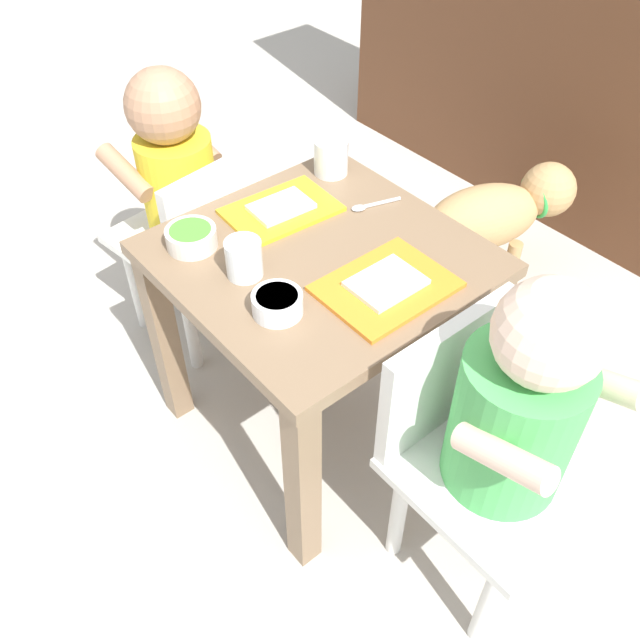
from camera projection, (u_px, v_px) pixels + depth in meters
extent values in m
plane|color=#B2ADA3|center=(320.00, 418.00, 1.46)|extent=(7.00, 7.00, 0.00)
cube|color=#7A6047|center=(320.00, 259.00, 1.15)|extent=(0.50, 0.50, 0.03)
cube|color=#7A6047|center=(165.00, 340.00, 1.33)|extent=(0.04, 0.04, 0.43)
cube|color=#7A6047|center=(303.00, 487.00, 1.09)|extent=(0.04, 0.04, 0.43)
cube|color=#7A6047|center=(332.00, 252.00, 1.53)|extent=(0.04, 0.04, 0.43)
cube|color=#7A6047|center=(480.00, 360.00, 1.29)|extent=(0.04, 0.04, 0.43)
cube|color=silver|center=(188.00, 236.00, 1.49)|extent=(0.32, 0.32, 0.02)
cube|color=silver|center=(221.00, 214.00, 1.35)|extent=(0.06, 0.27, 0.22)
cylinder|color=yellow|center=(180.00, 188.00, 1.41)|extent=(0.16, 0.16, 0.23)
sphere|color=#A87A5B|center=(163.00, 106.00, 1.29)|extent=(0.15, 0.15, 0.15)
cylinder|color=silver|center=(201.00, 246.00, 1.69)|extent=(0.03, 0.03, 0.26)
cylinder|color=silver|center=(135.00, 285.00, 1.58)|extent=(0.03, 0.03, 0.26)
cylinder|color=silver|center=(256.00, 281.00, 1.59)|extent=(0.03, 0.03, 0.26)
cylinder|color=silver|center=(190.00, 325.00, 1.49)|extent=(0.03, 0.03, 0.26)
cylinder|color=#A87A5B|center=(193.00, 140.00, 1.44)|extent=(0.15, 0.06, 0.09)
cylinder|color=#A87A5B|center=(125.00, 173.00, 1.34)|extent=(0.15, 0.06, 0.09)
cube|color=silver|center=(497.00, 473.00, 1.05)|extent=(0.28, 0.28, 0.02)
cube|color=silver|center=(446.00, 375.00, 1.04)|extent=(0.03, 0.27, 0.22)
cylinder|color=#4CB259|center=(513.00, 422.00, 0.96)|extent=(0.18, 0.18, 0.24)
sphere|color=beige|center=(550.00, 334.00, 0.82)|extent=(0.15, 0.15, 0.15)
cylinder|color=silver|center=(489.00, 601.00, 1.04)|extent=(0.03, 0.03, 0.26)
cylinder|color=silver|center=(566.00, 526.00, 1.14)|extent=(0.03, 0.03, 0.26)
cylinder|color=silver|center=(399.00, 511.00, 1.16)|extent=(0.03, 0.03, 0.26)
cylinder|color=silver|center=(476.00, 450.00, 1.25)|extent=(0.03, 0.03, 0.26)
cylinder|color=beige|center=(503.00, 457.00, 0.84)|extent=(0.15, 0.04, 0.09)
cylinder|color=beige|center=(596.00, 381.00, 0.94)|extent=(0.15, 0.04, 0.09)
ellipsoid|color=tan|center=(482.00, 217.00, 1.66)|extent=(0.25, 0.34, 0.16)
sphere|color=tan|center=(548.00, 190.00, 1.68)|extent=(0.14, 0.14, 0.14)
sphere|color=black|center=(564.00, 187.00, 1.69)|extent=(0.06, 0.06, 0.06)
torus|color=green|center=(534.00, 197.00, 1.68)|extent=(0.12, 0.07, 0.11)
sphere|color=tan|center=(431.00, 218.00, 1.61)|extent=(0.05, 0.05, 0.05)
cylinder|color=tan|center=(512.00, 263.00, 1.74)|extent=(0.04, 0.04, 0.13)
cylinder|color=tan|center=(492.00, 242.00, 1.81)|extent=(0.04, 0.04, 0.13)
cylinder|color=tan|center=(454.00, 277.00, 1.70)|extent=(0.04, 0.04, 0.13)
cylinder|color=tan|center=(437.00, 255.00, 1.77)|extent=(0.04, 0.04, 0.13)
cube|color=gold|center=(281.00, 210.00, 1.23)|extent=(0.15, 0.21, 0.01)
cube|color=white|center=(281.00, 207.00, 1.22)|extent=(0.08, 0.11, 0.01)
cube|color=orange|center=(386.00, 287.00, 1.08)|extent=(0.16, 0.21, 0.01)
cube|color=white|center=(386.00, 283.00, 1.07)|extent=(0.09, 0.11, 0.01)
cylinder|color=white|center=(244.00, 259.00, 1.08)|extent=(0.06, 0.06, 0.06)
cylinder|color=silver|center=(244.00, 264.00, 1.09)|extent=(0.05, 0.05, 0.04)
cylinder|color=white|center=(331.00, 157.00, 1.30)|extent=(0.07, 0.07, 0.07)
cylinder|color=silver|center=(331.00, 165.00, 1.32)|extent=(0.06, 0.06, 0.03)
cylinder|color=silver|center=(191.00, 238.00, 1.15)|extent=(0.09, 0.09, 0.03)
cylinder|color=#4C8C33|center=(190.00, 231.00, 1.14)|extent=(0.07, 0.07, 0.01)
cylinder|color=white|center=(277.00, 304.00, 1.03)|extent=(0.08, 0.08, 0.03)
cylinder|color=#B26633|center=(277.00, 297.00, 1.02)|extent=(0.07, 0.07, 0.01)
cylinder|color=silver|center=(382.00, 202.00, 1.25)|extent=(0.03, 0.07, 0.01)
ellipsoid|color=silver|center=(359.00, 208.00, 1.24)|extent=(0.03, 0.03, 0.01)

